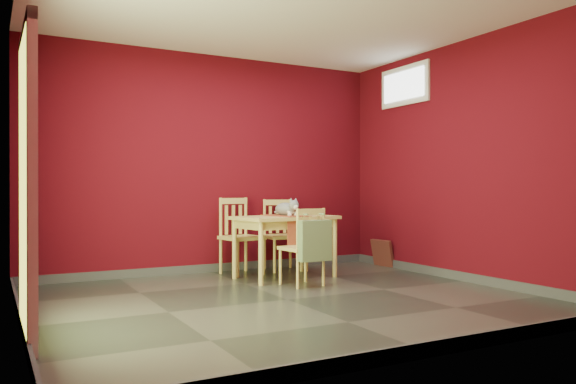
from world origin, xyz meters
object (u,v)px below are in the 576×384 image
chair_near (304,246)px  picture_frame (382,253)px  chair_far_right (281,234)px  tote_bag (315,240)px  dining_table (285,224)px  chair_far_left (240,235)px  cat (286,207)px

chair_near → picture_frame: 1.88m
chair_far_right → tote_bag: 1.41m
chair_far_right → tote_bag: chair_far_right is taller
dining_table → picture_frame: dining_table is taller
chair_near → picture_frame: size_ratio=2.27×
dining_table → tote_bag: bearing=-94.5°
chair_far_left → chair_far_right: 0.60m
chair_near → tote_bag: 0.22m
chair_far_left → tote_bag: (0.28, -1.31, 0.03)m
dining_table → chair_near: chair_near is taller
picture_frame → cat: bearing=-172.2°
chair_far_left → chair_near: 1.14m
chair_far_right → chair_near: (-0.34, -1.16, -0.04)m
tote_bag → chair_near: bearing=93.2°
dining_table → chair_far_right: size_ratio=1.37×
tote_bag → dining_table: bearing=85.5°
chair_far_right → tote_bag: bearing=-103.3°
cat → picture_frame: bearing=-11.6°
chair_near → picture_frame: chair_near is taller
dining_table → tote_bag: size_ratio=2.50×
dining_table → chair_near: size_ratio=1.48×
dining_table → tote_bag: 0.78m
chair_near → chair_far_right: bearing=73.9°
chair_far_left → tote_bag: 1.34m
chair_far_right → picture_frame: size_ratio=2.47×
tote_bag → picture_frame: bearing=31.6°
chair_far_right → cat: cat is taller
picture_frame → dining_table: bearing=-170.9°
chair_far_right → chair_near: chair_far_right is taller
tote_bag → picture_frame: (1.66, 1.02, -0.32)m
chair_far_right → dining_table: bearing=-113.7°
chair_near → dining_table: bearing=82.6°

